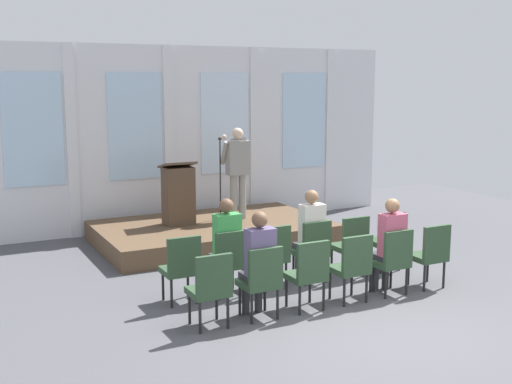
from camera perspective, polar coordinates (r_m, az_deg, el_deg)
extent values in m
plane|color=#4C4C51|center=(8.15, 9.87, -11.64)|extent=(16.51, 16.51, 0.00)
cube|color=silver|center=(13.26, -6.60, 4.78)|extent=(9.52, 0.10, 3.63)
cube|color=silver|center=(12.48, -18.94, 5.18)|extent=(1.07, 0.04, 2.06)
cube|color=silver|center=(12.62, -15.81, 4.22)|extent=(0.20, 0.08, 3.63)
cube|color=silver|center=(12.88, -10.51, 5.67)|extent=(1.07, 0.04, 2.06)
cube|color=silver|center=(13.12, -7.61, 4.70)|extent=(0.20, 0.08, 3.63)
cube|color=silver|center=(13.55, -2.74, 6.02)|extent=(1.07, 0.04, 2.06)
cube|color=silver|center=(13.87, -0.16, 5.06)|extent=(0.20, 0.08, 3.63)
cube|color=silver|center=(14.44, 4.20, 6.23)|extent=(1.07, 0.04, 2.06)
cube|color=silver|center=(14.82, 6.45, 5.30)|extent=(0.20, 0.08, 3.63)
cube|color=brown|center=(12.07, -3.81, -3.54)|extent=(4.14, 2.56, 0.36)
cylinder|color=gray|center=(12.24, -1.96, -0.46)|extent=(0.14, 0.14, 0.85)
cylinder|color=gray|center=(12.31, -1.20, -0.39)|extent=(0.14, 0.14, 0.85)
cube|color=gray|center=(12.16, -1.59, 3.01)|extent=(0.42, 0.22, 0.64)
cube|color=#26663F|center=(12.26, -1.82, 3.42)|extent=(0.06, 0.01, 0.38)
sphere|color=beige|center=(12.13, -1.62, 5.14)|extent=(0.21, 0.21, 0.21)
cylinder|color=gray|center=(12.13, -2.78, 3.45)|extent=(0.09, 0.28, 0.45)
cylinder|color=gray|center=(12.31, -1.28, 4.55)|extent=(0.15, 0.36, 0.15)
cylinder|color=gray|center=(12.40, -1.79, 4.64)|extent=(0.11, 0.34, 0.15)
sphere|color=beige|center=(12.59, -2.81, 4.82)|extent=(0.10, 0.10, 0.10)
cylinder|color=black|center=(12.36, -3.11, -2.29)|extent=(0.28, 0.28, 0.03)
cylinder|color=black|center=(12.23, -3.14, 1.10)|extent=(0.02, 0.02, 1.45)
sphere|color=#262626|center=(12.14, -3.18, 4.67)|extent=(0.07, 0.07, 0.07)
cube|color=#4C3828|center=(11.89, -6.80, -0.33)|extent=(0.52, 0.40, 1.05)
cube|color=#4C3828|center=(11.82, -6.89, 2.38)|extent=(0.60, 0.48, 0.14)
cylinder|color=black|center=(9.12, -5.98, -7.87)|extent=(0.04, 0.04, 0.40)
cylinder|color=black|center=(9.00, -8.14, -8.15)|extent=(0.04, 0.04, 0.40)
cylinder|color=black|center=(8.82, -5.17, -8.48)|extent=(0.04, 0.04, 0.40)
cylinder|color=black|center=(8.70, -7.40, -8.78)|extent=(0.04, 0.04, 0.40)
cube|color=#2D472D|center=(8.83, -6.70, -6.84)|extent=(0.46, 0.44, 0.08)
cube|color=#2D472D|center=(8.59, -6.29, -5.44)|extent=(0.46, 0.06, 0.46)
cylinder|color=black|center=(9.37, -2.06, -7.33)|extent=(0.04, 0.04, 0.40)
cylinder|color=black|center=(9.23, -4.10, -7.62)|extent=(0.04, 0.04, 0.40)
cylinder|color=black|center=(9.08, -1.14, -7.90)|extent=(0.04, 0.04, 0.40)
cylinder|color=black|center=(8.93, -3.24, -8.21)|extent=(0.04, 0.04, 0.40)
cube|color=#2D472D|center=(9.08, -2.65, -6.32)|extent=(0.46, 0.44, 0.08)
cube|color=#2D472D|center=(8.84, -2.15, -4.94)|extent=(0.46, 0.06, 0.46)
cylinder|color=#2D2D33|center=(9.27, -3.61, -7.41)|extent=(0.10, 0.10, 0.44)
cylinder|color=#2D2D33|center=(9.34, -2.59, -7.27)|extent=(0.10, 0.10, 0.44)
cube|color=#2D2D33|center=(9.12, -2.80, -5.86)|extent=(0.34, 0.36, 0.12)
cube|color=green|center=(8.93, -2.53, -3.81)|extent=(0.36, 0.20, 0.60)
sphere|color=brown|center=(8.86, -2.61, -1.21)|extent=(0.20, 0.20, 0.20)
cylinder|color=black|center=(9.66, 1.63, -6.79)|extent=(0.04, 0.04, 0.40)
cylinder|color=black|center=(9.50, -0.29, -7.08)|extent=(0.04, 0.04, 0.40)
cylinder|color=black|center=(9.38, 2.64, -7.32)|extent=(0.04, 0.04, 0.40)
cylinder|color=black|center=(9.21, 0.67, -7.62)|extent=(0.04, 0.04, 0.40)
cube|color=#2D472D|center=(9.37, 1.17, -5.80)|extent=(0.46, 0.44, 0.08)
cube|color=#2D472D|center=(9.14, 1.74, -4.45)|extent=(0.46, 0.06, 0.46)
cylinder|color=black|center=(10.00, 5.08, -6.26)|extent=(0.04, 0.04, 0.40)
cylinder|color=black|center=(9.82, 3.29, -6.54)|extent=(0.04, 0.04, 0.40)
cylinder|color=black|center=(9.72, 6.16, -6.75)|extent=(0.04, 0.04, 0.40)
cylinder|color=black|center=(9.54, 4.33, -7.05)|extent=(0.04, 0.04, 0.40)
cube|color=#2D472D|center=(9.70, 4.74, -5.29)|extent=(0.46, 0.44, 0.08)
cube|color=#2D472D|center=(9.48, 5.36, -3.97)|extent=(0.46, 0.06, 0.46)
cylinder|color=#2D2D33|center=(9.86, 3.72, -6.35)|extent=(0.10, 0.10, 0.44)
cylinder|color=#2D2D33|center=(9.95, 4.61, -6.21)|extent=(0.10, 0.10, 0.44)
cube|color=#2D2D33|center=(9.73, 4.56, -4.87)|extent=(0.34, 0.36, 0.12)
cube|color=silver|center=(9.56, 4.93, -2.89)|extent=(0.36, 0.20, 0.61)
sphere|color=#8C6647|center=(9.49, 4.90, -0.42)|extent=(0.20, 0.20, 0.20)
cylinder|color=black|center=(10.36, 8.30, -5.75)|extent=(0.04, 0.04, 0.40)
cylinder|color=black|center=(10.17, 6.63, -6.02)|extent=(0.04, 0.04, 0.40)
cylinder|color=black|center=(10.10, 9.42, -6.19)|extent=(0.04, 0.04, 0.40)
cylinder|color=black|center=(9.90, 7.73, -6.48)|extent=(0.04, 0.04, 0.40)
cube|color=#2D472D|center=(10.07, 8.05, -4.79)|extent=(0.46, 0.44, 0.08)
cube|color=#2D472D|center=(9.85, 8.72, -3.51)|extent=(0.46, 0.06, 0.46)
cylinder|color=black|center=(10.76, 11.27, -5.26)|extent=(0.04, 0.04, 0.40)
cylinder|color=black|center=(10.55, 9.73, -5.51)|extent=(0.04, 0.04, 0.40)
cylinder|color=black|center=(10.51, 12.43, -5.66)|extent=(0.04, 0.04, 0.40)
cylinder|color=black|center=(10.29, 10.87, -5.94)|extent=(0.04, 0.04, 0.40)
cube|color=#2D472D|center=(10.46, 11.12, -4.32)|extent=(0.46, 0.44, 0.08)
cube|color=#2D472D|center=(10.26, 11.82, -3.08)|extent=(0.46, 0.06, 0.46)
cylinder|color=black|center=(8.25, -3.47, -9.75)|extent=(0.04, 0.04, 0.40)
cylinder|color=black|center=(8.12, -5.84, -10.11)|extent=(0.04, 0.04, 0.40)
cylinder|color=black|center=(7.96, -2.47, -10.49)|extent=(0.04, 0.04, 0.40)
cylinder|color=black|center=(7.83, -4.92, -10.88)|extent=(0.04, 0.04, 0.40)
cube|color=#2D472D|center=(7.96, -4.19, -8.68)|extent=(0.46, 0.44, 0.08)
cube|color=#2D472D|center=(7.71, -3.67, -7.18)|extent=(0.46, 0.06, 0.46)
cylinder|color=black|center=(8.53, 0.78, -9.07)|extent=(0.04, 0.04, 0.40)
cylinder|color=black|center=(8.38, -1.43, -9.43)|extent=(0.04, 0.04, 0.40)
cylinder|color=black|center=(8.25, 1.90, -9.75)|extent=(0.04, 0.04, 0.40)
cylinder|color=black|center=(8.09, -0.37, -10.14)|extent=(0.04, 0.04, 0.40)
cube|color=#2D472D|center=(8.23, 0.22, -8.02)|extent=(0.46, 0.44, 0.08)
cube|color=#2D472D|center=(7.99, 0.85, -6.55)|extent=(0.46, 0.06, 0.46)
cylinder|color=#2D2D33|center=(8.41, -0.90, -9.20)|extent=(0.10, 0.10, 0.44)
cylinder|color=#2D2D33|center=(8.49, 0.21, -9.02)|extent=(0.10, 0.10, 0.44)
cube|color=#2D2D33|center=(8.26, 0.03, -7.51)|extent=(0.34, 0.36, 0.12)
cube|color=#594C72|center=(8.07, 0.39, -5.28)|extent=(0.36, 0.20, 0.60)
sphere|color=brown|center=(7.99, 0.33, -2.41)|extent=(0.20, 0.20, 0.20)
cylinder|color=black|center=(8.85, 4.73, -8.40)|extent=(0.04, 0.04, 0.40)
cylinder|color=black|center=(8.68, 2.68, -8.75)|extent=(0.04, 0.04, 0.40)
cylinder|color=black|center=(8.58, 5.94, -9.01)|extent=(0.04, 0.04, 0.40)
cylinder|color=black|center=(8.40, 3.85, -9.40)|extent=(0.04, 0.04, 0.40)
cube|color=#2D472D|center=(8.55, 4.32, -7.36)|extent=(0.46, 0.44, 0.08)
cube|color=#2D472D|center=(8.32, 5.03, -5.92)|extent=(0.46, 0.06, 0.46)
cylinder|color=black|center=(9.21, 8.37, -7.73)|extent=(0.04, 0.04, 0.40)
cylinder|color=black|center=(9.02, 6.48, -8.08)|extent=(0.04, 0.04, 0.40)
cylinder|color=black|center=(8.95, 9.64, -8.29)|extent=(0.04, 0.04, 0.40)
cylinder|color=black|center=(8.75, 7.72, -8.67)|extent=(0.04, 0.04, 0.40)
cube|color=#2D472D|center=(8.91, 8.09, -6.72)|extent=(0.46, 0.44, 0.08)
cube|color=#2D472D|center=(8.69, 8.86, -5.32)|extent=(0.46, 0.06, 0.46)
cylinder|color=black|center=(9.61, 11.71, -7.10)|extent=(0.04, 0.04, 0.40)
cylinder|color=black|center=(9.40, 9.98, -7.43)|extent=(0.04, 0.04, 0.40)
cylinder|color=black|center=(9.36, 13.02, -7.61)|extent=(0.04, 0.04, 0.40)
cylinder|color=black|center=(9.14, 11.28, -7.97)|extent=(0.04, 0.04, 0.40)
cube|color=#2D472D|center=(9.31, 11.55, -6.11)|extent=(0.46, 0.44, 0.08)
cube|color=#2D472D|center=(9.09, 12.35, -4.75)|extent=(0.46, 0.06, 0.46)
cylinder|color=#2D2D33|center=(9.45, 10.39, -7.22)|extent=(0.10, 0.10, 0.44)
cylinder|color=#2D2D33|center=(9.56, 11.26, -7.05)|extent=(0.10, 0.10, 0.44)
cube|color=#2D2D33|center=(9.34, 11.33, -5.67)|extent=(0.34, 0.36, 0.12)
cube|color=#B24C66|center=(9.17, 11.83, -3.68)|extent=(0.36, 0.20, 0.59)
sphere|color=#8C6647|center=(9.10, 11.84, -1.18)|extent=(0.20, 0.20, 0.20)
cylinder|color=black|center=(10.04, 14.78, -6.49)|extent=(0.04, 0.04, 0.40)
cylinder|color=black|center=(9.81, 13.19, -6.81)|extent=(0.04, 0.04, 0.40)
cylinder|color=black|center=(9.80, 16.10, -6.95)|extent=(0.04, 0.04, 0.40)
cylinder|color=black|center=(9.56, 14.51, -7.29)|extent=(0.04, 0.04, 0.40)
cube|color=#2D472D|center=(9.73, 14.71, -5.53)|extent=(0.46, 0.44, 0.08)
cube|color=#2D472D|center=(9.53, 15.54, -4.21)|extent=(0.46, 0.06, 0.46)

